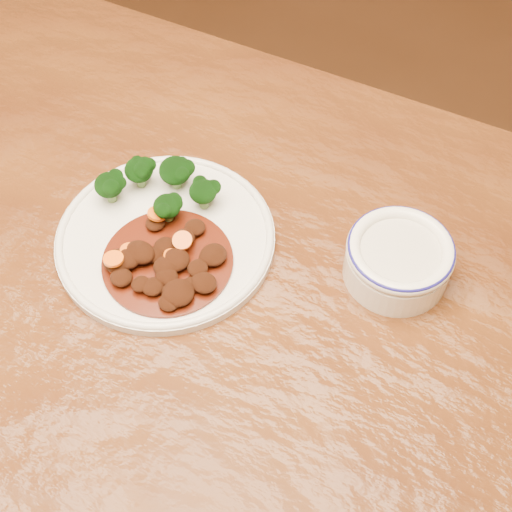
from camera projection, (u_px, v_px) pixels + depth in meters
The scene contains 6 objects.
ground at pixel (198, 488), 1.46m from camera, with size 4.00×4.00×0.00m, color #472611.
dining_table at pixel (164, 320), 0.92m from camera, with size 1.59×1.06×0.75m.
dinner_plate at pixel (166, 237), 0.88m from camera, with size 0.27×0.27×0.02m.
broccoli_florets at pixel (158, 183), 0.90m from camera, with size 0.14×0.10×0.05m.
mince_stew at pixel (164, 263), 0.85m from camera, with size 0.16×0.16×0.03m.
dip_bowl at pixel (398, 258), 0.84m from camera, with size 0.13×0.13×0.06m.
Camera 1 is at (0.36, -0.33, 1.46)m, focal length 50.00 mm.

